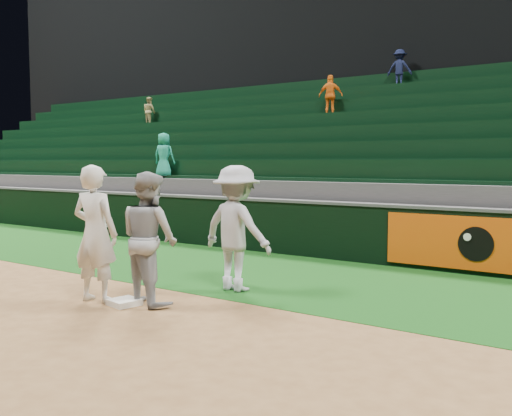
{
  "coord_description": "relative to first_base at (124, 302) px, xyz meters",
  "views": [
    {
      "loc": [
        6.05,
        -5.83,
        2.1
      ],
      "look_at": [
        0.35,
        2.3,
        1.3
      ],
      "focal_mm": 40.0,
      "sensor_mm": 36.0,
      "label": 1
    }
  ],
  "objects": [
    {
      "name": "baserunner",
      "position": [
        0.24,
        0.29,
        0.94
      ],
      "size": [
        1.09,
        0.93,
        1.96
      ],
      "primitive_type": "imported",
      "rotation": [
        0.0,
        0.0,
        2.93
      ],
      "color": "#8F9399",
      "rests_on": "ground"
    },
    {
      "name": "ground",
      "position": [
        0.27,
        0.2,
        -0.04
      ],
      "size": [
        70.0,
        70.0,
        0.0
      ],
      "primitive_type": "plane",
      "color": "brown",
      "rests_on": "ground"
    },
    {
      "name": "first_baseman",
      "position": [
        -0.52,
        -0.08,
        0.99
      ],
      "size": [
        0.84,
        0.64,
        2.06
      ],
      "primitive_type": "imported",
      "rotation": [
        0.0,
        0.0,
        3.36
      ],
      "color": "silver",
      "rests_on": "ground"
    },
    {
      "name": "base_coach",
      "position": [
        0.78,
        1.71,
        0.98
      ],
      "size": [
        1.37,
        0.85,
        2.04
      ],
      "primitive_type": "imported",
      "rotation": [
        0.0,
        0.0,
        3.07
      ],
      "color": "#A7AAB5",
      "rests_on": "foul_grass"
    },
    {
      "name": "stadium_seating",
      "position": [
        0.27,
        9.17,
        1.66
      ],
      "size": [
        36.0,
        5.95,
        5.49
      ],
      "color": "#3A3A3C",
      "rests_on": "ground"
    },
    {
      "name": "field_wall",
      "position": [
        0.3,
        5.4,
        0.59
      ],
      "size": [
        36.0,
        0.45,
        1.25
      ],
      "color": "black",
      "rests_on": "ground"
    },
    {
      "name": "upper_deck",
      "position": [
        0.27,
        17.65,
        5.96
      ],
      "size": [
        40.0,
        12.0,
        12.0
      ],
      "primitive_type": "cube",
      "color": "black",
      "rests_on": "ground"
    },
    {
      "name": "first_base",
      "position": [
        0.0,
        0.0,
        0.0
      ],
      "size": [
        0.46,
        0.46,
        0.09
      ],
      "primitive_type": "cube",
      "rotation": [
        0.0,
        0.0,
        -0.18
      ],
      "color": "white",
      "rests_on": "ground"
    },
    {
      "name": "foul_grass",
      "position": [
        0.27,
        3.2,
        -0.04
      ],
      "size": [
        36.0,
        4.2,
        0.01
      ],
      "primitive_type": "cube",
      "color": "#0E380F",
      "rests_on": "ground"
    }
  ]
}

